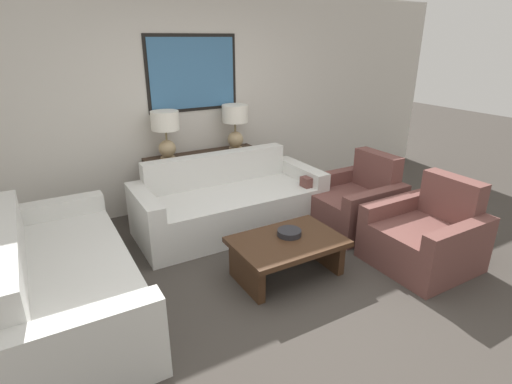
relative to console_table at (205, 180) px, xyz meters
name	(u,v)px	position (x,y,z in m)	size (l,w,h in m)	color
ground_plane	(308,293)	(0.00, -2.27, -0.36)	(20.00, 20.00, 0.00)	#3D3833
back_wall	(193,103)	(0.00, 0.27, 0.97)	(8.30, 0.12, 2.65)	beige
console_table	(205,180)	(0.00, 0.00, 0.00)	(1.48, 0.38, 0.73)	#332319
table_lamp_left	(166,129)	(-0.47, 0.00, 0.73)	(0.34, 0.34, 0.58)	tan
table_lamp_right	(235,121)	(0.47, 0.00, 0.73)	(0.34, 0.34, 0.58)	tan
couch_by_back_wall	(229,204)	(0.00, -0.73, -0.07)	(2.16, 0.92, 0.82)	silver
couch_by_side	(65,281)	(-1.85, -1.49, -0.07)	(0.92, 2.16, 0.82)	silver
coffee_table	(287,249)	(0.00, -1.93, -0.09)	(1.00, 0.69, 0.38)	#3D2616
decorative_bowl	(289,233)	(0.06, -1.87, 0.04)	(0.23, 0.23, 0.06)	#232328
armchair_near_back_wall	(354,203)	(1.30, -1.43, -0.08)	(0.89, 0.89, 0.85)	brown
armchair_near_camera	(425,237)	(1.30, -2.43, -0.08)	(0.89, 0.89, 0.85)	brown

